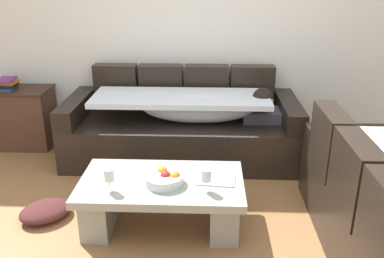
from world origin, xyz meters
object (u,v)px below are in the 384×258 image
(fruit_bowl, at_px, (165,178))
(wine_glass_near_right, at_px, (206,176))
(side_cabinet, at_px, (19,117))
(book_stack_on_cabinet, at_px, (7,83))
(coffee_table, at_px, (162,197))
(open_magazine, at_px, (216,179))
(crumpled_garment, at_px, (46,211))
(couch_along_wall, at_px, (185,126))
(wine_glass_near_left, at_px, (109,176))

(fruit_bowl, height_order, wine_glass_near_right, wine_glass_near_right)
(side_cabinet, relative_size, book_stack_on_cabinet, 3.05)
(coffee_table, distance_m, open_magazine, 0.42)
(book_stack_on_cabinet, bearing_deg, crumpled_garment, -58.83)
(couch_along_wall, relative_size, fruit_bowl, 8.19)
(side_cabinet, height_order, crumpled_garment, side_cabinet)
(wine_glass_near_left, height_order, wine_glass_near_right, same)
(wine_glass_near_right, bearing_deg, open_magazine, 68.03)
(open_magazine, bearing_deg, side_cabinet, 150.70)
(book_stack_on_cabinet, bearing_deg, wine_glass_near_right, -37.32)
(fruit_bowl, distance_m, side_cabinet, 2.30)
(fruit_bowl, xyz_separation_m, crumpled_garment, (-0.95, 0.10, -0.36))
(coffee_table, distance_m, wine_glass_near_right, 0.44)
(couch_along_wall, relative_size, crumpled_garment, 5.73)
(wine_glass_near_left, bearing_deg, side_cabinet, 130.06)
(wine_glass_near_right, bearing_deg, wine_glass_near_left, -178.19)
(couch_along_wall, relative_size, wine_glass_near_right, 13.82)
(couch_along_wall, distance_m, book_stack_on_cabinet, 1.93)
(side_cabinet, bearing_deg, wine_glass_near_left, -49.94)
(book_stack_on_cabinet, bearing_deg, coffee_table, -39.40)
(wine_glass_near_left, bearing_deg, open_magazine, 14.45)
(couch_along_wall, distance_m, wine_glass_near_right, 1.40)
(wine_glass_near_left, xyz_separation_m, open_magazine, (0.74, 0.19, -0.11))
(coffee_table, height_order, wine_glass_near_left, wine_glass_near_left)
(coffee_table, xyz_separation_m, wine_glass_near_right, (0.33, -0.15, 0.26))
(side_cabinet, bearing_deg, crumpled_garment, -60.89)
(coffee_table, relative_size, fruit_bowl, 4.29)
(crumpled_garment, bearing_deg, fruit_bowl, -5.97)
(coffee_table, bearing_deg, book_stack_on_cabinet, 140.60)
(wine_glass_near_left, relative_size, open_magazine, 0.59)
(couch_along_wall, bearing_deg, side_cabinet, 172.86)
(wine_glass_near_left, distance_m, book_stack_on_cabinet, 2.17)
(fruit_bowl, bearing_deg, book_stack_on_cabinet, 140.18)
(couch_along_wall, bearing_deg, crumpled_garment, -131.19)
(coffee_table, relative_size, crumpled_garment, 3.00)
(couch_along_wall, height_order, book_stack_on_cabinet, couch_along_wall)
(open_magazine, distance_m, crumpled_garment, 1.36)
(wine_glass_near_left, xyz_separation_m, crumpled_garment, (-0.58, 0.22, -0.44))
(book_stack_on_cabinet, bearing_deg, wine_glass_near_left, -48.58)
(book_stack_on_cabinet, xyz_separation_m, crumpled_garment, (0.85, -1.40, -0.64))
(wine_glass_near_right, height_order, book_stack_on_cabinet, book_stack_on_cabinet)
(wine_glass_near_left, height_order, side_cabinet, side_cabinet)
(wine_glass_near_left, xyz_separation_m, side_cabinet, (-1.36, 1.62, -0.17))
(side_cabinet, distance_m, crumpled_garment, 1.63)
(wine_glass_near_left, bearing_deg, couch_along_wall, 72.26)
(wine_glass_near_left, height_order, open_magazine, wine_glass_near_left)
(couch_along_wall, xyz_separation_m, book_stack_on_cabinet, (-1.88, 0.23, 0.37))
(wine_glass_near_left, bearing_deg, book_stack_on_cabinet, 131.42)
(coffee_table, bearing_deg, wine_glass_near_left, -153.95)
(open_magazine, height_order, book_stack_on_cabinet, book_stack_on_cabinet)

